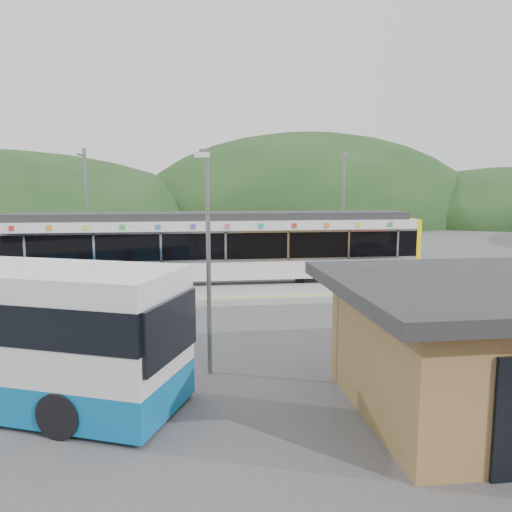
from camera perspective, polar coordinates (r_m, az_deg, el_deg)
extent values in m
plane|color=#4C4C4F|center=(19.48, -2.55, -6.94)|extent=(120.00, 120.00, 0.00)
ellipsoid|color=#1E3D19|center=(75.05, 5.96, 3.93)|extent=(52.00, 39.00, 26.00)
ellipsoid|color=#1E3D19|center=(81.61, 27.26, 3.42)|extent=(44.00, 33.00, 16.00)
cube|color=#9E9E99|center=(22.65, -3.31, -4.47)|extent=(26.00, 3.20, 0.30)
cube|color=yellow|center=(21.35, -3.04, -4.79)|extent=(26.00, 0.10, 0.01)
cube|color=black|center=(25.66, -18.37, -3.06)|extent=(3.20, 2.20, 0.56)
cube|color=black|center=(26.21, 8.39, -2.53)|extent=(3.20, 2.20, 0.56)
cube|color=silver|center=(25.11, -4.86, -1.21)|extent=(20.00, 2.90, 0.92)
cube|color=black|center=(24.95, -4.89, 1.48)|extent=(20.00, 2.96, 1.45)
cube|color=silver|center=(23.55, -4.69, -0.55)|extent=(20.00, 0.05, 0.10)
cube|color=silver|center=(23.39, -4.73, 2.73)|extent=(20.00, 0.05, 0.10)
cube|color=silver|center=(24.86, -4.91, 3.66)|extent=(20.00, 2.90, 0.45)
cube|color=#2D2D30|center=(24.84, -4.93, 4.59)|extent=(19.40, 2.50, 0.36)
cube|color=yellow|center=(27.40, 16.76, 1.05)|extent=(0.24, 2.92, 3.00)
cube|color=black|center=(26.50, -27.26, 0.30)|extent=(0.20, 2.92, 3.00)
cube|color=silver|center=(24.54, -24.94, 0.68)|extent=(0.10, 0.05, 1.35)
cube|color=silver|center=(23.82, -18.04, 0.83)|extent=(0.10, 0.05, 1.35)
cube|color=silver|center=(23.47, -10.82, 0.97)|extent=(0.10, 0.05, 1.35)
cube|color=silver|center=(23.49, -3.49, 1.10)|extent=(0.10, 0.05, 1.35)
cube|color=silver|center=(23.90, 3.70, 1.22)|extent=(0.10, 0.05, 1.35)
cube|color=silver|center=(24.66, 10.55, 1.30)|extent=(0.10, 0.05, 1.35)
cube|color=silver|center=(25.55, 15.89, 1.36)|extent=(0.10, 0.05, 1.35)
cube|color=red|center=(24.62, -26.18, 2.86)|extent=(0.22, 0.04, 0.22)
cube|color=orange|center=(24.16, -22.57, 2.99)|extent=(0.22, 0.04, 0.22)
cube|color=yellow|center=(23.80, -18.84, 3.10)|extent=(0.22, 0.04, 0.22)
cube|color=green|center=(23.54, -15.01, 3.20)|extent=(0.22, 0.04, 0.22)
cube|color=blue|center=(23.39, -11.12, 3.30)|extent=(0.22, 0.04, 0.22)
cube|color=purple|center=(23.35, -7.19, 3.37)|extent=(0.22, 0.04, 0.22)
cube|color=#E54C8C|center=(23.42, -3.27, 3.43)|extent=(0.22, 0.04, 0.22)
cube|color=#19A5A5|center=(23.59, 0.62, 3.48)|extent=(0.22, 0.04, 0.22)
cube|color=red|center=(23.88, 4.43, 3.51)|extent=(0.22, 0.04, 0.22)
cube|color=orange|center=(24.26, 8.13, 3.52)|extent=(0.22, 0.04, 0.22)
cube|color=yellow|center=(24.75, 11.70, 3.52)|extent=(0.22, 0.04, 0.22)
cube|color=green|center=(25.32, 15.13, 3.50)|extent=(0.22, 0.04, 0.22)
cylinder|color=slate|center=(27.93, -18.75, 4.39)|extent=(0.18, 0.18, 7.00)
cube|color=slate|center=(27.15, -19.36, 10.83)|extent=(0.08, 1.80, 0.08)
cylinder|color=slate|center=(28.75, 9.90, 4.77)|extent=(0.18, 0.18, 7.00)
cube|color=slate|center=(28.00, 10.55, 11.02)|extent=(0.08, 1.80, 0.08)
cylinder|color=black|center=(12.01, -17.83, -14.41)|extent=(1.95, 2.94, 0.96)
cylinder|color=slate|center=(13.11, -5.45, -1.01)|extent=(0.12, 0.12, 5.90)
cube|color=slate|center=(12.55, -5.53, 11.65)|extent=(0.29, 0.99, 0.12)
cube|color=silver|center=(12.10, -5.45, 11.42)|extent=(0.38, 0.24, 0.12)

